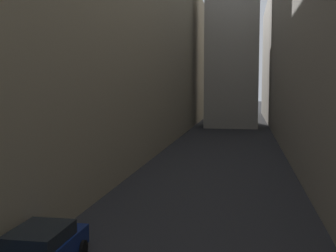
% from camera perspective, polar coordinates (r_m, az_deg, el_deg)
% --- Properties ---
extents(ground_plane, '(264.00, 264.00, 0.00)m').
position_cam_1_polar(ground_plane, '(43.10, 7.23, -2.82)').
color(ground_plane, '#232326').
extents(building_block_left, '(11.81, 108.00, 20.70)m').
position_cam_1_polar(building_block_left, '(46.82, -6.82, 10.53)').
color(building_block_left, gray).
rests_on(building_block_left, ground).
extents(parked_car_left_third, '(1.99, 4.46, 1.45)m').
position_cam_1_polar(parked_car_left_third, '(15.18, -16.49, -15.22)').
color(parked_car_left_third, navy).
rests_on(parked_car_left_third, ground).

